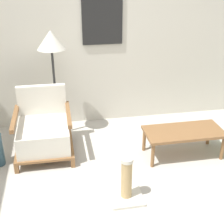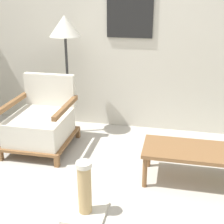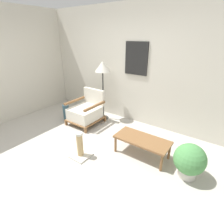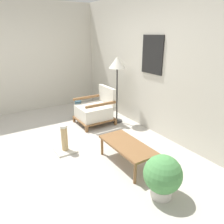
{
  "view_description": "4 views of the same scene",
  "coord_description": "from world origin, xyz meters",
  "px_view_note": "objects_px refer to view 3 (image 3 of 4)",
  "views": [
    {
      "loc": [
        -0.5,
        -2.29,
        2.2
      ],
      "look_at": [
        0.13,
        1.14,
        0.55
      ],
      "focal_mm": 50.0,
      "sensor_mm": 36.0,
      "label": 1
    },
    {
      "loc": [
        0.76,
        -1.82,
        1.74
      ],
      "look_at": [
        0.13,
        1.14,
        0.55
      ],
      "focal_mm": 50.0,
      "sensor_mm": 36.0,
      "label": 2
    },
    {
      "loc": [
        2.09,
        -1.58,
        2.04
      ],
      "look_at": [
        0.13,
        1.14,
        0.55
      ],
      "focal_mm": 28.0,
      "sensor_mm": 36.0,
      "label": 3
    },
    {
      "loc": [
        3.37,
        -0.9,
        1.95
      ],
      "look_at": [
        0.13,
        1.14,
        0.55
      ],
      "focal_mm": 35.0,
      "sensor_mm": 36.0,
      "label": 4
    }
  ],
  "objects_px": {
    "floor_lamp": "(103,70)",
    "potted_plant": "(190,160)",
    "scratching_post": "(80,148)",
    "armchair": "(86,111)",
    "coffee_table": "(142,141)",
    "vase": "(66,112)"
  },
  "relations": [
    {
      "from": "armchair",
      "to": "potted_plant",
      "type": "height_order",
      "value": "armchair"
    },
    {
      "from": "potted_plant",
      "to": "vase",
      "type": "bearing_deg",
      "value": 175.19
    },
    {
      "from": "coffee_table",
      "to": "scratching_post",
      "type": "height_order",
      "value": "scratching_post"
    },
    {
      "from": "floor_lamp",
      "to": "potted_plant",
      "type": "distance_m",
      "value": 2.7
    },
    {
      "from": "floor_lamp",
      "to": "potted_plant",
      "type": "relative_size",
      "value": 2.6
    },
    {
      "from": "coffee_table",
      "to": "vase",
      "type": "height_order",
      "value": "vase"
    },
    {
      "from": "armchair",
      "to": "potted_plant",
      "type": "bearing_deg",
      "value": -9.55
    },
    {
      "from": "vase",
      "to": "coffee_table",
      "type": "bearing_deg",
      "value": -5.03
    },
    {
      "from": "vase",
      "to": "floor_lamp",
      "type": "bearing_deg",
      "value": 40.41
    },
    {
      "from": "potted_plant",
      "to": "armchair",
      "type": "bearing_deg",
      "value": 170.45
    },
    {
      "from": "coffee_table",
      "to": "potted_plant",
      "type": "xyz_separation_m",
      "value": [
        0.82,
        -0.06,
        0.0
      ]
    },
    {
      "from": "armchair",
      "to": "vase",
      "type": "relative_size",
      "value": 1.99
    },
    {
      "from": "potted_plant",
      "to": "scratching_post",
      "type": "distance_m",
      "value": 1.82
    },
    {
      "from": "floor_lamp",
      "to": "potted_plant",
      "type": "bearing_deg",
      "value": -20.65
    },
    {
      "from": "floor_lamp",
      "to": "coffee_table",
      "type": "distance_m",
      "value": 1.99
    },
    {
      "from": "coffee_table",
      "to": "vase",
      "type": "xyz_separation_m",
      "value": [
        -2.27,
        0.2,
        -0.1
      ]
    },
    {
      "from": "armchair",
      "to": "scratching_post",
      "type": "height_order",
      "value": "armchair"
    },
    {
      "from": "floor_lamp",
      "to": "coffee_table",
      "type": "bearing_deg",
      "value": -28.33
    },
    {
      "from": "potted_plant",
      "to": "scratching_post",
      "type": "relative_size",
      "value": 1.15
    },
    {
      "from": "armchair",
      "to": "coffee_table",
      "type": "height_order",
      "value": "armchair"
    },
    {
      "from": "potted_plant",
      "to": "scratching_post",
      "type": "height_order",
      "value": "potted_plant"
    },
    {
      "from": "potted_plant",
      "to": "scratching_post",
      "type": "bearing_deg",
      "value": -160.07
    }
  ]
}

